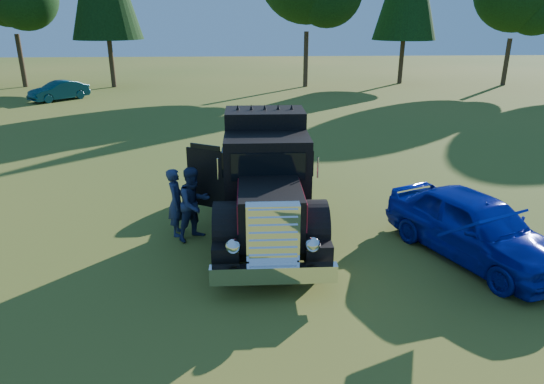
{
  "coord_description": "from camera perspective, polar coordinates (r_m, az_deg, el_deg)",
  "views": [
    {
      "loc": [
        -0.64,
        -8.58,
        5.31
      ],
      "look_at": [
        -0.09,
        1.97,
        1.44
      ],
      "focal_mm": 32.0,
      "sensor_mm": 36.0,
      "label": 1
    }
  ],
  "objects": [
    {
      "name": "hotrod_coupe",
      "position": [
        12.02,
        22.76,
        -3.73
      ],
      "size": [
        3.48,
        4.86,
        1.89
      ],
      "color": "#06158E",
      "rests_on": "ground"
    },
    {
      "name": "distant_teal_car",
      "position": [
        35.46,
        -23.78,
        10.85
      ],
      "size": [
        3.51,
        3.66,
        1.24
      ],
      "primitive_type": "imported",
      "rotation": [
        0.0,
        0.0,
        -0.74
      ],
      "color": "#0A2D3E",
      "rests_on": "ground"
    },
    {
      "name": "diamond_t_truck",
      "position": [
        12.34,
        -0.69,
        1.04
      ],
      "size": [
        3.26,
        7.16,
        3.0
      ],
      "color": "black",
      "rests_on": "ground"
    },
    {
      "name": "ground",
      "position": [
        10.11,
        1.12,
        -11.57
      ],
      "size": [
        120.0,
        120.0,
        0.0
      ],
      "primitive_type": "plane",
      "color": "#315519",
      "rests_on": "ground"
    },
    {
      "name": "spectator_far",
      "position": [
        12.09,
        -9.14,
        -1.36
      ],
      "size": [
        1.15,
        1.14,
        1.87
      ],
      "primitive_type": "imported",
      "rotation": [
        0.0,
        0.0,
        0.75
      ],
      "color": "navy",
      "rests_on": "ground"
    },
    {
      "name": "spectator_near",
      "position": [
        12.44,
        -11.2,
        -1.18
      ],
      "size": [
        0.43,
        0.65,
        1.75
      ],
      "primitive_type": "imported",
      "rotation": [
        0.0,
        0.0,
        1.55
      ],
      "color": "#21334F",
      "rests_on": "ground"
    }
  ]
}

